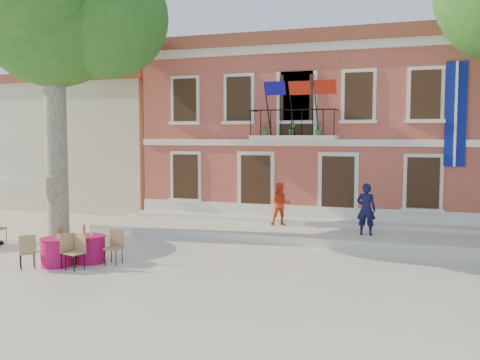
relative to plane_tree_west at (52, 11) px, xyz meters
name	(u,v)px	position (x,y,z in m)	size (l,w,h in m)	color
ground	(183,258)	(5.82, -2.00, -7.89)	(90.00, 90.00, 0.00)	beige
main_building	(316,131)	(7.82, 7.99, -4.11)	(13.50, 9.59, 7.50)	#C05945
neighbor_west	(107,142)	(-3.68, 9.00, -4.67)	(9.40, 9.40, 6.40)	beige
terrace	(286,232)	(7.82, 2.40, -7.74)	(14.00, 3.40, 0.30)	silver
plane_tree_west	(52,11)	(0.00, 0.00, 0.00)	(5.46, 5.46, 10.73)	#A59E84
pedestrian_navy	(366,209)	(10.66, 1.86, -6.73)	(0.62, 0.41, 1.71)	#101038
pedestrian_orange	(280,204)	(7.53, 2.76, -6.81)	(0.76, 0.59, 1.56)	#E9451B
cafe_table_1	(57,250)	(2.92, -3.91, -7.46)	(1.81, 1.81, 0.95)	#C31250
cafe_table_3	(90,247)	(3.55, -3.27, -7.46)	(1.65, 1.87, 0.95)	#C31250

